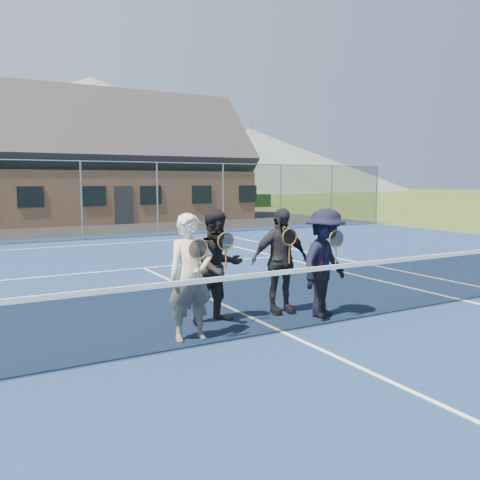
{
  "coord_description": "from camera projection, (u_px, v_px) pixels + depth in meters",
  "views": [
    {
      "loc": [
        -4.15,
        -6.1,
        2.27
      ],
      "look_at": [
        0.11,
        1.5,
        1.25
      ],
      "focal_mm": 38.0,
      "sensor_mm": 36.0,
      "label": 1
    }
  ],
  "objects": [
    {
      "name": "ground",
      "position": [
        54.0,
        227.0,
        24.89
      ],
      "size": [
        220.0,
        220.0,
        0.0
      ],
      "primitive_type": "plane",
      "color": "#374D1B",
      "rests_on": "ground"
    },
    {
      "name": "court_surface",
      "position": [
        283.0,
        333.0,
        7.56
      ],
      "size": [
        30.0,
        30.0,
        0.02
      ],
      "primitive_type": "cube",
      "color": "navy",
      "rests_on": "ground"
    },
    {
      "name": "hedge_row",
      "position": [
        24.0,
        206.0,
        35.22
      ],
      "size": [
        40.0,
        1.2,
        1.1
      ],
      "primitive_type": "cube",
      "color": "black",
      "rests_on": "ground"
    },
    {
      "name": "hill_centre",
      "position": [
        94.0,
        135.0,
        98.3
      ],
      "size": [
        120.0,
        120.0,
        22.0
      ],
      "primitive_type": "cone",
      "color": "#596A60",
      "rests_on": "ground"
    },
    {
      "name": "hill_east",
      "position": [
        249.0,
        160.0,
        115.77
      ],
      "size": [
        90.0,
        90.0,
        14.0
      ],
      "primitive_type": "cone",
      "color": "#54655A",
      "rests_on": "ground"
    },
    {
      "name": "court_markings",
      "position": [
        283.0,
        332.0,
        7.56
      ],
      "size": [
        11.03,
        23.83,
        0.01
      ],
      "color": "white",
      "rests_on": "court_surface"
    },
    {
      "name": "tennis_net",
      "position": [
        283.0,
        298.0,
        7.5
      ],
      "size": [
        11.68,
        0.08,
        1.1
      ],
      "color": "slate",
      "rests_on": "ground"
    },
    {
      "name": "perimeter_fence",
      "position": [
        82.0,
        201.0,
        19.08
      ],
      "size": [
        30.07,
        0.07,
        3.02
      ],
      "color": "slate",
      "rests_on": "ground"
    },
    {
      "name": "clubhouse",
      "position": [
        111.0,
        151.0,
        29.83
      ],
      "size": [
        15.6,
        8.2,
        7.7
      ],
      "color": "#9E6B4C",
      "rests_on": "ground"
    },
    {
      "name": "tree_c",
      "position": [
        49.0,
        131.0,
        36.45
      ],
      "size": [
        3.2,
        3.2,
        7.77
      ],
      "color": "#331E12",
      "rests_on": "ground"
    },
    {
      "name": "tree_d",
      "position": [
        178.0,
        137.0,
        41.31
      ],
      "size": [
        3.2,
        3.2,
        7.77
      ],
      "color": "#392614",
      "rests_on": "ground"
    },
    {
      "name": "tree_e",
      "position": [
        242.0,
        140.0,
        44.22
      ],
      "size": [
        3.2,
        3.2,
        7.77
      ],
      "color": "#362513",
      "rests_on": "ground"
    },
    {
      "name": "player_a",
      "position": [
        191.0,
        277.0,
        7.14
      ],
      "size": [
        0.69,
        0.52,
        1.8
      ],
      "color": "beige",
      "rests_on": "court_surface"
    },
    {
      "name": "player_b",
      "position": [
        218.0,
        267.0,
        8.0
      ],
      "size": [
        0.92,
        0.75,
        1.8
      ],
      "color": "black",
      "rests_on": "court_surface"
    },
    {
      "name": "player_c",
      "position": [
        280.0,
        261.0,
        8.61
      ],
      "size": [
        1.09,
        0.56,
        1.8
      ],
      "color": "black",
      "rests_on": "court_surface"
    },
    {
      "name": "player_d",
      "position": [
        325.0,
        263.0,
        8.35
      ],
      "size": [
        1.33,
        1.07,
        1.8
      ],
      "color": "black",
      "rests_on": "court_surface"
    }
  ]
}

